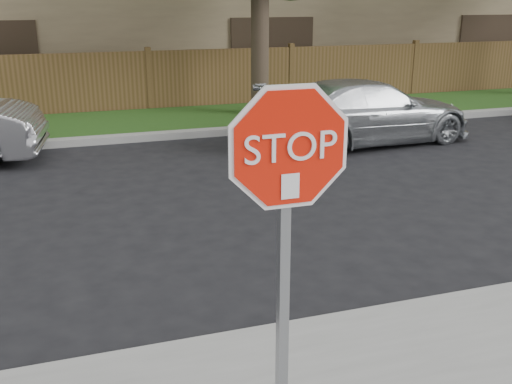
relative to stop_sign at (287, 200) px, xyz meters
name	(u,v)px	position (x,y,z in m)	size (l,w,h in m)	color
ground	(335,322)	(1.10, 1.48, -1.83)	(90.00, 90.00, 0.00)	black
far_curb	(174,135)	(1.10, 9.63, -1.75)	(70.00, 0.30, 0.15)	gray
grass_strip	(161,121)	(1.10, 11.28, -1.77)	(70.00, 3.00, 0.12)	#1E4714
fence	(149,82)	(1.10, 12.88, -1.03)	(70.00, 0.12, 1.60)	#513A1C
stop_sign	(287,200)	(0.00, 0.00, 0.00)	(1.01, 0.13, 2.55)	gray
sedan_right	(368,112)	(4.88, 7.94, -1.17)	(1.86, 4.57, 1.33)	silver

